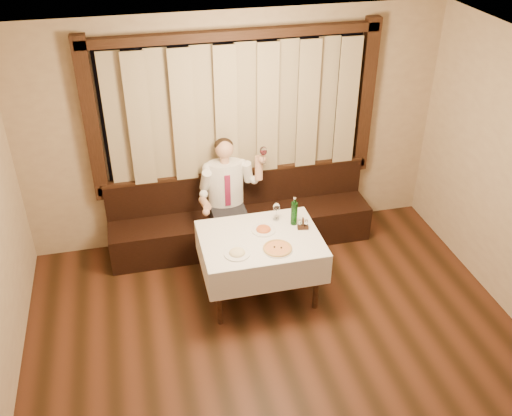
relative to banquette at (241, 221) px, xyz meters
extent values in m
cube|color=silver|center=(0.00, -2.72, 2.49)|extent=(5.00, 6.00, 0.01)
cube|color=tan|center=(0.00, 0.28, 1.09)|extent=(5.00, 0.01, 2.80)
cube|color=black|center=(0.00, 0.26, 1.39)|extent=(3.00, 0.02, 1.60)
cube|color=orange|center=(-0.70, 0.25, 1.09)|extent=(0.50, 0.01, 0.40)
cube|color=black|center=(0.00, 0.22, 0.54)|extent=(3.30, 0.12, 0.10)
cube|color=black|center=(0.00, 0.22, 2.24)|extent=(3.30, 0.12, 0.10)
cube|color=black|center=(-1.60, 0.22, 1.39)|extent=(0.16, 0.12, 1.90)
cube|color=black|center=(1.60, 0.22, 1.39)|extent=(0.16, 0.12, 1.90)
cube|color=#968860|center=(0.00, 0.16, 1.39)|extent=(2.90, 0.08, 1.55)
cube|color=black|center=(0.00, -0.04, -0.09)|extent=(3.20, 0.60, 0.45)
cube|color=black|center=(0.00, 0.20, 0.36)|extent=(3.20, 0.12, 0.45)
cube|color=black|center=(0.00, 0.20, 0.61)|extent=(3.20, 0.14, 0.04)
cylinder|color=black|center=(-0.52, -1.39, 0.04)|extent=(0.06, 0.06, 0.71)
cylinder|color=black|center=(0.52, -1.39, 0.04)|extent=(0.06, 0.06, 0.71)
cylinder|color=black|center=(-0.52, -0.65, 0.04)|extent=(0.06, 0.06, 0.71)
cylinder|color=black|center=(0.52, -0.65, 0.04)|extent=(0.06, 0.06, 0.71)
cube|color=black|center=(0.00, -1.02, 0.42)|extent=(1.20, 0.90, 0.04)
cube|color=white|center=(0.00, -1.02, 0.44)|extent=(1.26, 0.96, 0.01)
cube|color=white|center=(0.00, -1.50, 0.27)|extent=(1.26, 0.01, 0.35)
cube|color=white|center=(0.00, -0.54, 0.27)|extent=(1.26, 0.01, 0.35)
cube|color=white|center=(-0.63, -1.02, 0.27)|extent=(0.01, 0.96, 0.35)
cube|color=white|center=(0.63, -1.02, 0.27)|extent=(0.01, 0.96, 0.35)
cylinder|color=white|center=(0.12, -1.27, 0.45)|extent=(0.32, 0.32, 0.01)
cylinder|color=#CF471F|center=(0.12, -1.27, 0.46)|extent=(0.29, 0.29, 0.01)
torus|color=tan|center=(0.12, -1.27, 0.46)|extent=(0.30, 0.30, 0.02)
sphere|color=black|center=(0.09, -1.26, 0.47)|extent=(0.02, 0.02, 0.02)
sphere|color=black|center=(0.16, -1.28, 0.47)|extent=(0.02, 0.02, 0.02)
cylinder|color=white|center=(0.06, -0.91, 0.45)|extent=(0.26, 0.26, 0.02)
ellipsoid|color=#BC3A1E|center=(0.06, -0.91, 0.50)|extent=(0.16, 0.16, 0.07)
cylinder|color=white|center=(-0.30, -1.26, 0.45)|extent=(0.27, 0.27, 0.02)
ellipsoid|color=beige|center=(-0.30, -1.26, 0.50)|extent=(0.17, 0.17, 0.08)
cylinder|color=#0F4711|center=(0.42, -0.86, 0.58)|extent=(0.07, 0.07, 0.27)
cylinder|color=#0F4711|center=(0.42, -0.86, 0.73)|extent=(0.03, 0.03, 0.06)
cylinder|color=silver|center=(0.42, -0.86, 0.77)|extent=(0.03, 0.03, 0.01)
cylinder|color=white|center=(0.25, -0.73, 0.45)|extent=(0.07, 0.07, 0.01)
cylinder|color=white|center=(0.25, -0.73, 0.51)|extent=(0.01, 0.01, 0.11)
ellipsoid|color=white|center=(0.25, -0.73, 0.61)|extent=(0.08, 0.08, 0.09)
cube|color=black|center=(0.48, -0.97, 0.47)|extent=(0.13, 0.08, 0.04)
cube|color=black|center=(0.48, -0.97, 0.53)|extent=(0.03, 0.06, 0.09)
cylinder|color=white|center=(0.45, -0.96, 0.51)|extent=(0.03, 0.03, 0.07)
cylinder|color=silver|center=(0.45, -0.96, 0.55)|extent=(0.03, 0.03, 0.01)
cylinder|color=white|center=(0.52, -0.98, 0.51)|extent=(0.03, 0.03, 0.07)
cylinder|color=silver|center=(0.52, -0.98, 0.55)|extent=(0.03, 0.03, 0.01)
cube|color=black|center=(-0.18, -0.16, 0.22)|extent=(0.40, 0.45, 0.16)
cube|color=black|center=(-0.29, -0.39, -0.09)|extent=(0.11, 0.12, 0.45)
cube|color=black|center=(-0.07, -0.39, -0.09)|extent=(0.11, 0.12, 0.45)
ellipsoid|color=white|center=(-0.18, -0.01, 0.57)|extent=(0.42, 0.26, 0.54)
cube|color=maroon|center=(-0.18, -0.15, 0.54)|extent=(0.07, 0.01, 0.40)
cylinder|color=tan|center=(-0.18, -0.01, 0.89)|extent=(0.10, 0.10, 0.08)
sphere|color=tan|center=(-0.18, -0.01, 1.02)|extent=(0.21, 0.21, 0.21)
ellipsoid|color=black|center=(-0.18, 0.02, 1.05)|extent=(0.22, 0.22, 0.16)
sphere|color=white|center=(-0.38, -0.01, 0.80)|extent=(0.13, 0.13, 0.13)
sphere|color=white|center=(0.02, -0.01, 0.80)|extent=(0.13, 0.13, 0.13)
sphere|color=tan|center=(-0.48, -0.43, 0.46)|extent=(0.08, 0.08, 0.08)
sphere|color=tan|center=(0.22, -0.18, 0.93)|extent=(0.10, 0.10, 0.10)
cylinder|color=white|center=(0.22, -0.21, 0.97)|extent=(0.01, 0.01, 0.11)
ellipsoid|color=white|center=(0.22, -0.21, 1.05)|extent=(0.08, 0.08, 0.10)
ellipsoid|color=#4C070F|center=(0.22, -0.21, 1.03)|extent=(0.07, 0.07, 0.06)
camera|label=1|loc=(-1.18, -5.80, 3.89)|focal=40.00mm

